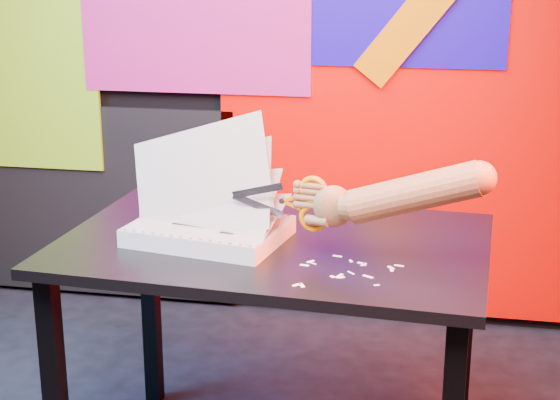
# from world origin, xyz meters

# --- Properties ---
(room) EXTENTS (3.01, 3.01, 2.71)m
(room) POSITION_xyz_m (0.00, 0.00, 1.35)
(room) COLOR #23222B
(room) RESTS_ON ground
(backdrop) EXTENTS (2.88, 0.05, 2.08)m
(backdrop) POSITION_xyz_m (0.06, 1.46, 0.96)
(backdrop) COLOR #EC0500
(backdrop) RESTS_ON ground
(work_table) EXTENTS (1.21, 0.85, 0.75)m
(work_table) POSITION_xyz_m (0.31, 0.28, 0.66)
(work_table) COLOR black
(work_table) RESTS_ON ground
(printout_stack) EXTENTS (0.48, 0.36, 0.37)m
(printout_stack) POSITION_xyz_m (0.13, 0.25, 0.78)
(printout_stack) COLOR white
(printout_stack) RESTS_ON work_table
(scissors) EXTENTS (0.26, 0.06, 0.15)m
(scissors) POSITION_xyz_m (0.41, 0.18, 0.89)
(scissors) COLOR silver
(scissors) RESTS_ON printout_stack
(hand_forearm) EXTENTS (0.49, 0.15, 0.21)m
(hand_forearm) POSITION_xyz_m (0.65, 0.13, 0.94)
(hand_forearm) COLOR #9C643D
(hand_forearm) RESTS_ON work_table
(paper_clippings) EXTENTS (0.26, 0.24, 0.00)m
(paper_clippings) POSITION_xyz_m (0.52, 0.08, 0.75)
(paper_clippings) COLOR white
(paper_clippings) RESTS_ON work_table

